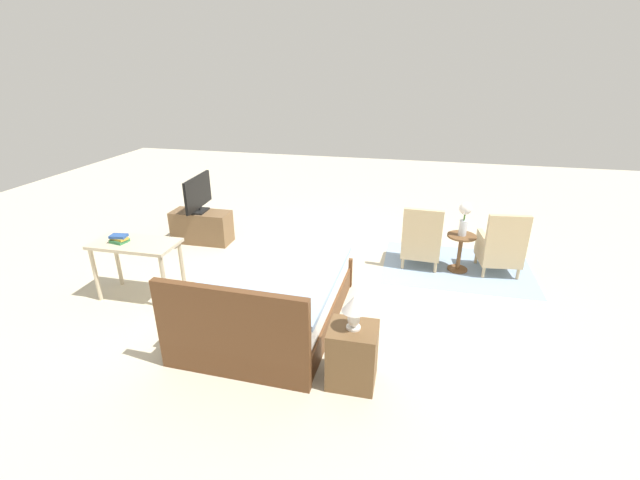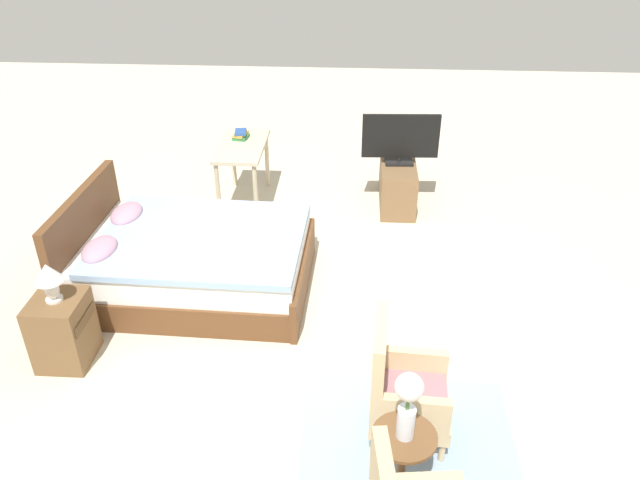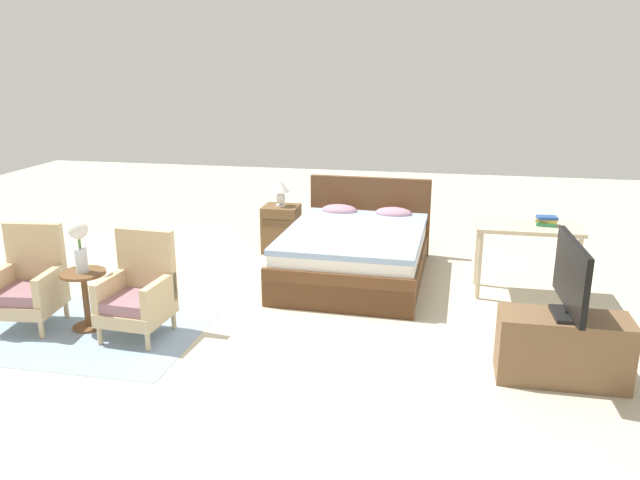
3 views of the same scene
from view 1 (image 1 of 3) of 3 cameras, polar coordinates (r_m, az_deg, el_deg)
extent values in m
plane|color=beige|center=(6.00, -0.72, -4.96)|extent=(16.00, 16.00, 0.00)
cube|color=#8EA8C6|center=(6.58, 17.77, -3.46)|extent=(2.10, 1.50, 0.01)
cube|color=brown|center=(5.03, -6.47, -9.18)|extent=(1.54, 2.15, 0.28)
cube|color=white|center=(4.90, -6.60, -6.60)|extent=(1.48, 2.06, 0.24)
cube|color=#93B2D6|center=(4.90, -6.33, -4.60)|extent=(1.52, 1.90, 0.06)
cube|color=brown|center=(4.08, -11.77, -12.30)|extent=(1.50, 0.13, 0.96)
cube|color=brown|center=(5.85, -2.98, -3.57)|extent=(1.50, 0.11, 0.40)
ellipsoid|color=#B28499|center=(4.11, -6.00, -9.76)|extent=(0.45, 0.29, 0.14)
ellipsoid|color=#B28499|center=(4.36, -14.28, -8.33)|extent=(0.45, 0.29, 0.14)
cylinder|color=#CCB284|center=(6.89, 23.80, -2.38)|extent=(0.04, 0.04, 0.16)
cylinder|color=#CCB284|center=(6.76, 20.09, -2.25)|extent=(0.04, 0.04, 0.16)
cylinder|color=#CCB284|center=(6.50, 24.89, -4.09)|extent=(0.04, 0.04, 0.16)
cylinder|color=#CCB284|center=(6.36, 20.96, -4.00)|extent=(0.04, 0.04, 0.16)
cube|color=#CCB284|center=(6.57, 22.62, -2.06)|extent=(0.60, 0.60, 0.12)
cube|color=gray|center=(6.52, 22.76, -1.18)|extent=(0.55, 0.55, 0.10)
cube|color=#CCB284|center=(6.22, 23.67, 0.24)|extent=(0.55, 0.14, 0.64)
cube|color=#CCB284|center=(6.57, 24.83, -0.62)|extent=(0.13, 0.52, 0.26)
cube|color=#CCB284|center=(6.43, 20.87, -0.45)|extent=(0.13, 0.52, 0.26)
cylinder|color=#CCB284|center=(6.71, 15.29, -1.82)|extent=(0.04, 0.04, 0.16)
cylinder|color=#CCB284|center=(6.73, 11.39, -1.39)|extent=(0.04, 0.04, 0.16)
cylinder|color=#CCB284|center=(6.29, 15.12, -3.50)|extent=(0.04, 0.04, 0.16)
cylinder|color=#CCB284|center=(6.31, 10.96, -3.03)|extent=(0.04, 0.04, 0.16)
cube|color=#CCB284|center=(6.45, 13.30, -1.28)|extent=(0.57, 0.57, 0.12)
cube|color=gray|center=(6.41, 13.39, -0.39)|extent=(0.53, 0.53, 0.10)
cube|color=#CCB284|center=(6.09, 13.47, 1.13)|extent=(0.54, 0.11, 0.64)
cube|color=#CCB284|center=(6.37, 15.55, 0.04)|extent=(0.10, 0.52, 0.26)
cube|color=#CCB284|center=(6.39, 11.36, 0.51)|extent=(0.10, 0.52, 0.26)
cylinder|color=brown|center=(6.50, 17.82, -3.71)|extent=(0.28, 0.28, 0.03)
cylinder|color=brown|center=(6.39, 18.10, -1.63)|extent=(0.06, 0.06, 0.49)
cylinder|color=brown|center=(6.30, 18.38, 0.51)|extent=(0.40, 0.40, 0.02)
cylinder|color=silver|center=(6.25, 18.52, 1.55)|extent=(0.11, 0.11, 0.22)
cylinder|color=#477538|center=(6.20, 18.70, 2.93)|extent=(0.02, 0.02, 0.10)
sphere|color=silver|center=(6.16, 18.84, 4.00)|extent=(0.17, 0.17, 0.17)
cube|color=brown|center=(4.08, 4.34, -15.07)|extent=(0.44, 0.40, 0.59)
cube|color=brown|center=(4.17, 4.82, -12.08)|extent=(0.37, 0.01, 0.09)
cylinder|color=silver|center=(3.90, 4.47, -11.51)|extent=(0.13, 0.13, 0.02)
ellipsoid|color=silver|center=(3.85, 4.51, -10.41)|extent=(0.11, 0.11, 0.16)
cone|color=silver|center=(3.76, 4.59, -8.43)|extent=(0.22, 0.22, 0.15)
cube|color=brown|center=(7.31, -15.47, 1.70)|extent=(0.96, 0.40, 0.52)
cube|color=black|center=(7.22, -15.70, 3.75)|extent=(0.22, 0.33, 0.03)
cylinder|color=black|center=(7.21, -15.73, 4.05)|extent=(0.04, 0.04, 0.05)
cube|color=black|center=(7.13, -15.97, 6.17)|extent=(0.09, 0.88, 0.51)
cube|color=black|center=(7.14, -16.15, 6.18)|extent=(0.05, 0.81, 0.46)
cylinder|color=beige|center=(5.75, -17.90, -3.50)|extent=(0.05, 0.05, 0.71)
cylinder|color=beige|center=(6.26, -25.38, -2.48)|extent=(0.05, 0.05, 0.71)
cylinder|color=beige|center=(5.44, -20.06, -5.38)|extent=(0.05, 0.05, 0.71)
cylinder|color=beige|center=(5.97, -27.74, -4.12)|extent=(0.05, 0.05, 0.71)
cube|color=beige|center=(5.69, -23.48, -0.46)|extent=(1.04, 0.52, 0.04)
cube|color=#337A47|center=(5.75, -25.17, -0.10)|extent=(0.21, 0.19, 0.04)
cube|color=#B79333|center=(5.74, -25.23, 0.21)|extent=(0.23, 0.16, 0.03)
cube|color=#284C8E|center=(5.73, -25.28, 0.48)|extent=(0.21, 0.15, 0.03)
camera|label=2|loc=(6.46, 48.27, 21.83)|focal=35.00mm
camera|label=3|loc=(10.84, -0.02, 20.64)|focal=35.00mm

